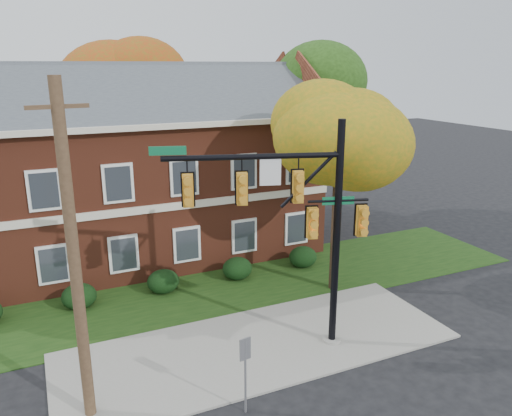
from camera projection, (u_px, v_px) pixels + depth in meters
name	position (u px, v px, depth m)	size (l,w,h in m)	color
ground	(272.00, 361.00, 16.86)	(120.00, 120.00, 0.00)	black
sidewalk	(259.00, 345.00, 17.72)	(14.00, 5.00, 0.08)	gray
grass_strip	(212.00, 290.00, 22.10)	(30.00, 6.00, 0.04)	#193811
apartment_building	(133.00, 161.00, 25.14)	(18.80, 8.80, 9.74)	brown
hedge_left	(79.00, 296.00, 20.39)	(1.40, 1.26, 1.05)	black
hedge_center	(163.00, 281.00, 21.78)	(1.40, 1.26, 1.05)	black
hedge_right	(237.00, 268.00, 23.17)	(1.40, 1.26, 1.05)	black
hedge_far_right	(303.00, 257.00, 24.56)	(1.40, 1.26, 1.05)	black
tree_near_right	(346.00, 140.00, 20.47)	(4.50, 4.25, 8.58)	black
tree_right_rear	(319.00, 91.00, 29.51)	(6.30, 5.95, 10.62)	black
tree_far_rear	(125.00, 78.00, 31.46)	(6.84, 6.46, 11.52)	black
traffic_signal	(295.00, 213.00, 16.39)	(6.93, 2.22, 8.00)	gray
utility_pole	(74.00, 260.00, 12.93)	(1.47, 0.35, 9.42)	#463120
sign_post	(245.00, 363.00, 13.93)	(0.35, 0.10, 2.40)	slate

